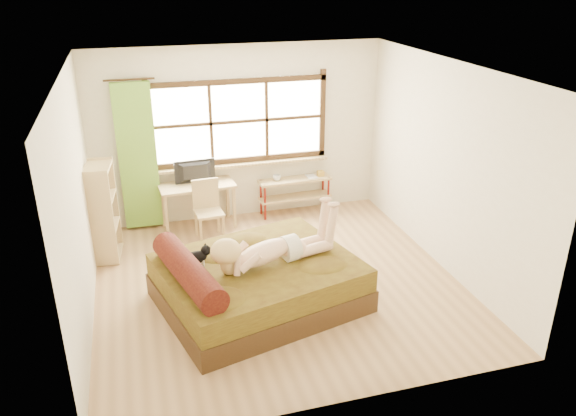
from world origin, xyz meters
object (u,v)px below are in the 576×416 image
object	(u,v)px
bed	(255,282)
bookshelf	(103,211)
chair	(207,206)
woman	(272,237)
desk	(197,190)
kitten	(195,256)
pipe_shelf	(296,188)

from	to	relation	value
bed	bookshelf	world-z (taller)	bookshelf
chair	bookshelf	distance (m)	1.48
woman	bookshelf	size ratio (longest dim) A/B	1.15
woman	desk	xyz separation A→B (m)	(-0.55, 2.39, -0.27)
bookshelf	kitten	bearing A→B (deg)	-51.34
desk	bookshelf	distance (m)	1.49
woman	pipe_shelf	world-z (taller)	woman
kitten	chair	distance (m)	1.93
desk	pipe_shelf	bearing A→B (deg)	0.40
chair	bed	bearing A→B (deg)	-86.57
desk	chair	size ratio (longest dim) A/B	1.31
kitten	bookshelf	bearing A→B (deg)	108.14
chair	pipe_shelf	bearing A→B (deg)	14.17
woman	desk	distance (m)	2.47
woman	bed	bearing A→B (deg)	155.45
desk	kitten	bearing A→B (deg)	-101.96
kitten	bed	bearing A→B (deg)	-24.07
pipe_shelf	woman	bearing A→B (deg)	-115.30
woman	chair	distance (m)	2.11
woman	bookshelf	world-z (taller)	bookshelf
bed	bookshelf	size ratio (longest dim) A/B	1.91
chair	pipe_shelf	size ratio (longest dim) A/B	0.74
desk	bookshelf	size ratio (longest dim) A/B	0.86
chair	bookshelf	world-z (taller)	bookshelf
woman	desk	bearing A→B (deg)	88.64
desk	pipe_shelf	world-z (taller)	desk
kitten	desk	bearing A→B (deg)	67.57
pipe_shelf	bookshelf	distance (m)	3.04
pipe_shelf	bookshelf	size ratio (longest dim) A/B	0.88
desk	pipe_shelf	xyz separation A→B (m)	(1.59, 0.12, -0.18)
pipe_shelf	bookshelf	bearing A→B (deg)	-168.50
chair	bookshelf	bearing A→B (deg)	-173.76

